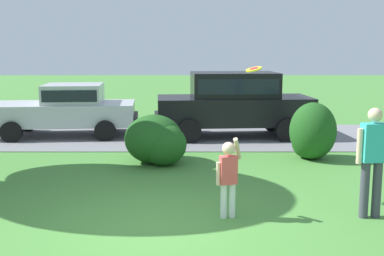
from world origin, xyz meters
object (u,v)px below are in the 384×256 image
at_px(adult_onlooker, 372,156).
at_px(child_thrower, 228,173).
at_px(parked_suv, 233,101).
at_px(frisbee, 253,69).
at_px(parked_sedan, 66,108).

bearing_deg(adult_onlooker, child_thrower, -179.68).
distance_m(parked_suv, frisbee, 6.22).
height_order(parked_suv, child_thrower, parked_suv).
distance_m(parked_sedan, child_thrower, 8.41).
bearing_deg(frisbee, parked_suv, 88.22).
height_order(parked_sedan, frisbee, frisbee).
relative_size(child_thrower, adult_onlooker, 0.74).
xyz_separation_m(parked_sedan, parked_suv, (5.00, -0.14, 0.23)).
bearing_deg(child_thrower, frisbee, 63.54).
bearing_deg(parked_sedan, frisbee, -52.39).
bearing_deg(frisbee, adult_onlooker, -28.98).
bearing_deg(child_thrower, parked_suv, 84.54).
relative_size(parked_sedan, adult_onlooker, 2.61).
distance_m(frisbee, adult_onlooker, 2.38).
height_order(frisbee, adult_onlooker, frisbee).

